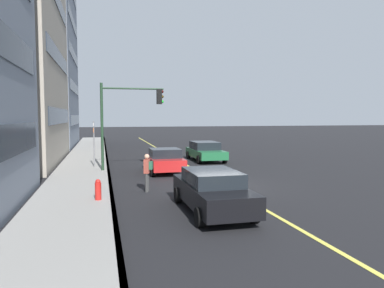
% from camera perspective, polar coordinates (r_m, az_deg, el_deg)
% --- Properties ---
extents(ground, '(200.00, 200.00, 0.00)m').
position_cam_1_polar(ground, '(17.57, 4.77, -6.50)').
color(ground, black).
extents(sidewalk_slab, '(80.00, 3.16, 0.15)m').
position_cam_1_polar(sidewalk_slab, '(16.68, -17.85, -7.02)').
color(sidewalk_slab, gray).
rests_on(sidewalk_slab, ground).
extents(curb_edge, '(80.00, 0.16, 0.15)m').
position_cam_1_polar(curb_edge, '(16.64, -12.66, -6.94)').
color(curb_edge, slate).
rests_on(curb_edge, ground).
extents(lane_stripe_center, '(80.00, 0.16, 0.01)m').
position_cam_1_polar(lane_stripe_center, '(17.56, 4.77, -6.48)').
color(lane_stripe_center, '#D8CC4C').
rests_on(lane_stripe_center, ground).
extents(building_glass_right, '(15.34, 9.29, 24.03)m').
position_cam_1_polar(building_glass_right, '(45.08, -24.28, 15.13)').
color(building_glass_right, slate).
rests_on(building_glass_right, ground).
extents(car_green, '(4.76, 2.12, 1.42)m').
position_cam_1_polar(car_green, '(26.99, 2.11, -1.09)').
color(car_green, '#1E6038').
rests_on(car_green, ground).
extents(car_black, '(4.78, 1.97, 1.46)m').
position_cam_1_polar(car_black, '(12.62, 3.18, -7.27)').
color(car_black, black).
rests_on(car_black, ground).
extents(car_red, '(3.86, 2.01, 1.43)m').
position_cam_1_polar(car_red, '(21.34, -4.32, -2.57)').
color(car_red, red).
rests_on(car_red, ground).
extents(pedestrian_with_backpack, '(0.44, 0.44, 1.66)m').
position_cam_1_polar(pedestrian_with_backpack, '(16.04, -7.03, -4.05)').
color(pedestrian_with_backpack, '#383838').
rests_on(pedestrian_with_backpack, ground).
extents(traffic_light_mast, '(0.28, 3.73, 5.25)m').
position_cam_1_polar(traffic_light_mast, '(21.82, -10.18, 5.08)').
color(traffic_light_mast, '#1E3823').
rests_on(traffic_light_mast, ground).
extents(street_sign_post, '(0.60, 0.08, 3.00)m').
position_cam_1_polar(street_sign_post, '(23.39, -15.18, 0.43)').
color(street_sign_post, slate).
rests_on(street_sign_post, ground).
extents(fire_hydrant, '(0.24, 0.24, 0.94)m').
position_cam_1_polar(fire_hydrant, '(14.28, -14.55, -7.26)').
color(fire_hydrant, red).
rests_on(fire_hydrant, ground).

